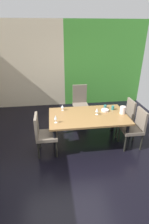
% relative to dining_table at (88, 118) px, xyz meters
% --- Properties ---
extents(ground_plane, '(5.94, 6.23, 0.02)m').
position_rel_dining_table_xyz_m(ground_plane, '(-0.54, -0.57, -0.66)').
color(ground_plane, black).
extents(back_panel_interior, '(3.17, 0.10, 2.80)m').
position_rel_dining_table_xyz_m(back_panel_interior, '(-1.92, 2.50, 0.75)').
color(back_panel_interior, beige).
rests_on(back_panel_interior, ground_plane).
extents(garden_window_panel, '(2.77, 0.10, 2.80)m').
position_rel_dining_table_xyz_m(garden_window_panel, '(1.05, 2.50, 0.75)').
color(garden_window_panel, '#409232').
rests_on(garden_window_panel, ground_plane).
extents(dining_table, '(1.77, 1.06, 0.73)m').
position_rel_dining_table_xyz_m(dining_table, '(0.00, 0.00, 0.00)').
color(dining_table, brown).
rests_on(dining_table, ground_plane).
extents(chair_right_far, '(0.44, 0.44, 0.93)m').
position_rel_dining_table_xyz_m(chair_right_far, '(1.03, 0.28, -0.13)').
color(chair_right_far, '#6C6052').
rests_on(chair_right_far, ground_plane).
extents(chair_right_near, '(0.44, 0.44, 0.92)m').
position_rel_dining_table_xyz_m(chair_right_near, '(1.03, -0.28, -0.14)').
color(chair_right_near, '#6C6052').
rests_on(chair_right_near, ground_plane).
extents(chair_head_far, '(0.44, 0.45, 1.03)m').
position_rel_dining_table_xyz_m(chair_head_far, '(0.03, 1.29, -0.10)').
color(chair_head_far, '#6C6052').
rests_on(chair_head_far, ground_plane).
extents(chair_left_near, '(0.45, 0.44, 0.93)m').
position_rel_dining_table_xyz_m(chair_left_near, '(-1.03, -0.28, -0.13)').
color(chair_left_near, '#6C6052').
rests_on(chair_left_near, ground_plane).
extents(wine_glass_west, '(0.06, 0.06, 0.17)m').
position_rel_dining_table_xyz_m(wine_glass_west, '(-0.75, -0.25, 0.19)').
color(wine_glass_west, silver).
rests_on(wine_glass_west, dining_table).
extents(wine_glass_south, '(0.07, 0.07, 0.16)m').
position_rel_dining_table_xyz_m(wine_glass_south, '(0.20, 0.02, 0.18)').
color(wine_glass_south, silver).
rests_on(wine_glass_south, dining_table).
extents(wine_glass_east, '(0.07, 0.07, 0.14)m').
position_rel_dining_table_xyz_m(wine_glass_east, '(-0.56, 0.35, 0.17)').
color(wine_glass_east, silver).
rests_on(wine_glass_east, dining_table).
extents(serving_bowl_north, '(0.18, 0.18, 0.04)m').
position_rel_dining_table_xyz_m(serving_bowl_north, '(0.44, 0.18, 0.10)').
color(serving_bowl_north, silver).
rests_on(serving_bowl_north, dining_table).
extents(cup_left, '(0.07, 0.07, 0.10)m').
position_rel_dining_table_xyz_m(cup_left, '(0.65, 0.23, 0.12)').
color(cup_left, '#246A65').
rests_on(cup_left, dining_table).
extents(cup_rear, '(0.08, 0.08, 0.08)m').
position_rel_dining_table_xyz_m(cup_rear, '(0.49, 0.33, 0.12)').
color(cup_rear, '#2A6460').
rests_on(cup_rear, dining_table).
extents(pitcher_right, '(0.14, 0.13, 0.18)m').
position_rel_dining_table_xyz_m(pitcher_right, '(0.81, -0.01, 0.16)').
color(pitcher_right, '#F5D9CD').
rests_on(pitcher_right, dining_table).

